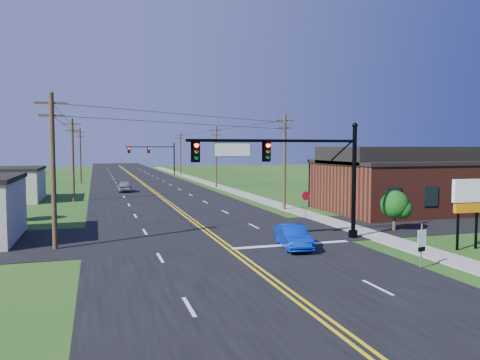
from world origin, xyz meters
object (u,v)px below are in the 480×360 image
object	(u,v)px
route_sign	(422,242)
signal_mast_far	(153,154)
signal_mast_main	(291,166)
blue_car	(293,237)
stop_sign	(306,198)

from	to	relation	value
route_sign	signal_mast_far	bearing A→B (deg)	82.83
signal_mast_main	signal_mast_far	distance (m)	72.00
signal_mast_far	route_sign	bearing A→B (deg)	-87.52
blue_car	signal_mast_main	bearing A→B (deg)	80.02
blue_car	stop_sign	size ratio (longest dim) A/B	1.81
signal_mast_far	blue_car	xyz separation A→B (m)	(-0.71, -73.84, -3.88)
signal_mast_main	stop_sign	size ratio (longest dim) A/B	5.04
route_sign	stop_sign	world-z (taller)	stop_sign
signal_mast_main	route_sign	xyz separation A→B (m)	(3.55, -7.82, -3.47)
blue_car	stop_sign	world-z (taller)	stop_sign
stop_sign	signal_mast_far	bearing A→B (deg)	86.35
blue_car	route_sign	world-z (taller)	route_sign
signal_mast_far	blue_car	size ratio (longest dim) A/B	2.71
stop_sign	blue_car	bearing A→B (deg)	-126.98
route_sign	blue_car	bearing A→B (deg)	115.18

